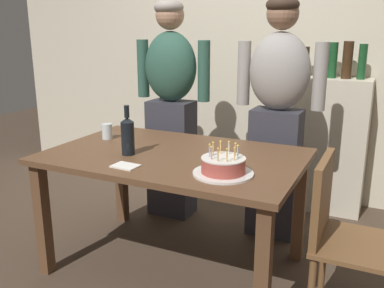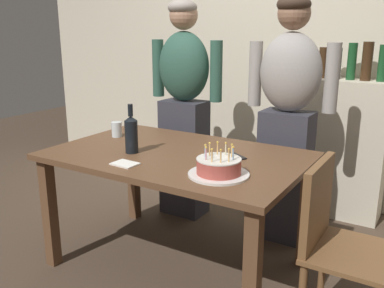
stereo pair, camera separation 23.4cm
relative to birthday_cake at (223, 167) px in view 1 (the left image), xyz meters
name	(u,v)px [view 1 (the left image)]	position (x,y,z in m)	size (l,w,h in m)	color
ground_plane	(175,264)	(-0.40, 0.22, -0.78)	(10.00, 10.00, 0.00)	#47382B
back_wall	(256,47)	(-0.40, 1.77, 0.52)	(5.20, 0.10, 2.60)	beige
dining_table	(174,169)	(-0.40, 0.22, -0.14)	(1.50, 0.96, 0.74)	brown
birthday_cake	(223,167)	(0.00, 0.00, 0.00)	(0.31, 0.31, 0.16)	white
water_glass_near	(107,131)	(-0.97, 0.34, 0.01)	(0.07, 0.07, 0.10)	silver
wine_bottle	(128,135)	(-0.63, 0.09, 0.08)	(0.08, 0.08, 0.29)	black
cell_phone	(233,155)	(-0.07, 0.33, -0.04)	(0.14, 0.07, 0.01)	black
napkin_stack	(125,166)	(-0.52, -0.11, -0.04)	(0.14, 0.10, 0.01)	white
person_man_bearded	(171,107)	(-0.79, 0.92, 0.09)	(0.61, 0.27, 1.66)	#33333D
person_woman_cardigan	(277,116)	(0.03, 0.92, 0.09)	(0.61, 0.27, 1.66)	#33333D
dining_chair	(341,231)	(0.58, 0.07, -0.27)	(0.42, 0.42, 0.87)	brown
shelf_cabinet	(326,143)	(0.29, 1.55, -0.22)	(0.62, 0.30, 1.37)	beige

